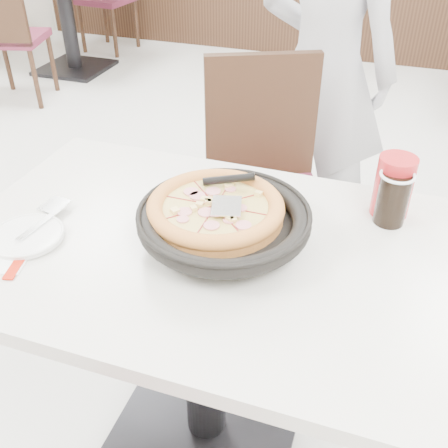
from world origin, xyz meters
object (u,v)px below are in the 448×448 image
(side_plate, at_px, (27,236))
(red_cup, at_px, (393,186))
(bg_chair_left_near, at_px, (12,34))
(pizza_pan, at_px, (224,227))
(chair_far, at_px, (267,198))
(diner_person, at_px, (324,70))
(bg_table_left, at_px, (68,25))
(cola_glass, at_px, (392,200))
(pizza, at_px, (216,213))
(main_table, at_px, (204,348))

(side_plate, bearing_deg, red_cup, 26.16)
(bg_chair_left_near, bearing_deg, red_cup, -50.31)
(pizza_pan, bearing_deg, red_cup, 34.92)
(chair_far, height_order, diner_person, diner_person)
(pizza_pan, relative_size, bg_table_left, 0.31)
(red_cup, relative_size, bg_chair_left_near, 0.17)
(bg_table_left, bearing_deg, cola_glass, -44.51)
(red_cup, height_order, bg_table_left, red_cup)
(pizza, relative_size, bg_table_left, 0.27)
(main_table, distance_m, bg_table_left, 3.70)
(pizza_pan, height_order, side_plate, pizza_pan)
(chair_far, bearing_deg, pizza, 67.60)
(main_table, height_order, bg_table_left, same)
(pizza, height_order, red_cup, red_cup)
(chair_far, relative_size, bg_table_left, 0.79)
(red_cup, bearing_deg, side_plate, -153.84)
(chair_far, height_order, bg_chair_left_near, same)
(diner_person, bearing_deg, main_table, 98.86)
(red_cup, bearing_deg, pizza_pan, -145.08)
(pizza, xyz_separation_m, diner_person, (0.06, 1.11, -0.00))
(pizza_pan, distance_m, side_plate, 0.48)
(red_cup, bearing_deg, chair_far, 136.56)
(chair_far, bearing_deg, main_table, 65.57)
(chair_far, xyz_separation_m, cola_glass, (0.42, -0.44, 0.34))
(main_table, distance_m, pizza_pan, 0.42)
(pizza_pan, relative_size, red_cup, 2.30)
(cola_glass, distance_m, bg_table_left, 3.83)
(side_plate, bearing_deg, main_table, 17.48)
(main_table, height_order, bg_chair_left_near, bg_chair_left_near)
(pizza_pan, distance_m, cola_glass, 0.42)
(chair_far, distance_m, side_plate, 0.93)
(side_plate, relative_size, cola_glass, 1.35)
(bg_table_left, bearing_deg, red_cup, -44.09)
(pizza_pan, xyz_separation_m, bg_table_left, (-2.35, 2.88, -0.42))
(pizza_pan, distance_m, pizza, 0.04)
(pizza, height_order, cola_glass, cola_glass)
(bg_chair_left_near, bearing_deg, side_plate, -65.81)
(side_plate, bearing_deg, bg_chair_left_near, 129.03)
(side_plate, relative_size, bg_table_left, 0.15)
(cola_glass, height_order, diner_person, diner_person)
(side_plate, distance_m, bg_table_left, 3.59)
(pizza_pan, relative_size, bg_chair_left_near, 0.39)
(main_table, xyz_separation_m, cola_glass, (0.42, 0.23, 0.44))
(cola_glass, xyz_separation_m, bg_table_left, (-2.71, 2.67, -0.44))
(chair_far, relative_size, cola_glass, 7.31)
(diner_person, bearing_deg, side_plate, 82.35)
(chair_far, height_order, red_cup, chair_far)
(bg_table_left, relative_size, bg_chair_left_near, 1.26)
(chair_far, xyz_separation_m, bg_chair_left_near, (-2.28, 1.53, 0.00))
(main_table, height_order, pizza, pizza)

